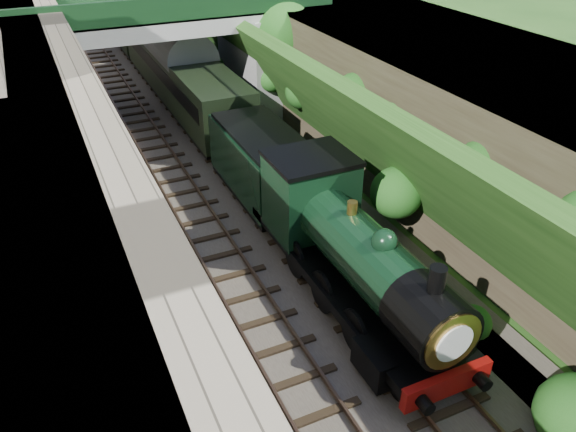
{
  "coord_description": "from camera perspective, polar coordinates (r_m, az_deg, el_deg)",
  "views": [
    {
      "loc": [
        -6.71,
        -6.42,
        12.15
      ],
      "look_at": [
        0.0,
        8.15,
        2.36
      ],
      "focal_mm": 35.0,
      "sensor_mm": 36.0,
      "label": 1
    }
  ],
  "objects": [
    {
      "name": "tender",
      "position": [
        23.71,
        -2.57,
        4.99
      ],
      "size": [
        2.7,
        6.0,
        3.05
      ],
      "color": "black",
      "rests_on": "trackbed"
    },
    {
      "name": "embankment_slope",
      "position": [
        31.59,
        -1.89,
        14.01
      ],
      "size": [
        4.72,
        90.97,
        6.45
      ],
      "color": "#1E4714",
      "rests_on": "ground"
    },
    {
      "name": "retaining_wall",
      "position": [
        27.83,
        -21.37,
        11.16
      ],
      "size": [
        1.0,
        90.0,
        7.0
      ],
      "primitive_type": "cube",
      "color": "#756B56",
      "rests_on": "ground"
    },
    {
      "name": "trackbed",
      "position": [
        29.81,
        -9.64,
        7.09
      ],
      "size": [
        10.0,
        90.0,
        0.2
      ],
      "primitive_type": "cube",
      "color": "#473F38",
      "rests_on": "ground"
    },
    {
      "name": "track_left",
      "position": [
        29.36,
        -13.42,
        6.59
      ],
      "size": [
        2.5,
        90.0,
        0.2
      ],
      "color": "black",
      "rests_on": "trackbed"
    },
    {
      "name": "tree",
      "position": [
        31.45,
        -0.3,
        17.59
      ],
      "size": [
        3.6,
        3.8,
        6.6
      ],
      "color": "black",
      "rests_on": "ground"
    },
    {
      "name": "coach_front",
      "position": [
        34.77,
        -10.8,
        13.97
      ],
      "size": [
        2.9,
        18.0,
        3.7
      ],
      "color": "black",
      "rests_on": "trackbed"
    },
    {
      "name": "coach_middle",
      "position": [
        52.7,
        -16.55,
        19.16
      ],
      "size": [
        2.9,
        18.0,
        3.7
      ],
      "color": "black",
      "rests_on": "trackbed"
    },
    {
      "name": "road_bridge",
      "position": [
        32.39,
        -10.7,
        16.45
      ],
      "size": [
        16.0,
        6.4,
        7.25
      ],
      "color": "gray",
      "rests_on": "ground"
    },
    {
      "name": "street_plateau_right",
      "position": [
        32.28,
        6.77,
        14.96
      ],
      "size": [
        8.0,
        90.0,
        6.25
      ],
      "primitive_type": "cube",
      "color": "#262628",
      "rests_on": "ground"
    },
    {
      "name": "locomotive",
      "position": [
        17.9,
        6.49,
        -3.81
      ],
      "size": [
        3.1,
        10.22,
        3.83
      ],
      "color": "black",
      "rests_on": "trackbed"
    },
    {
      "name": "track_right",
      "position": [
        30.04,
        -7.46,
        7.78
      ],
      "size": [
        2.5,
        90.0,
        0.2
      ],
      "color": "black",
      "rests_on": "trackbed"
    }
  ]
}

